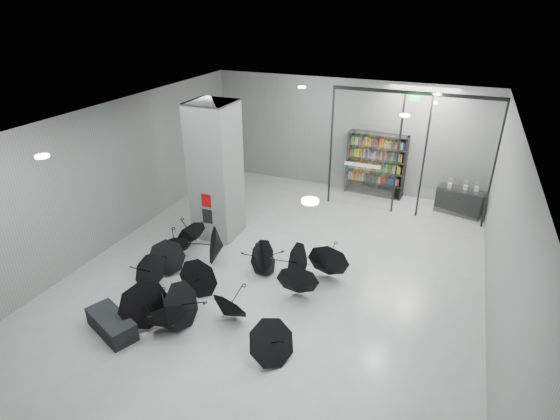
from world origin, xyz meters
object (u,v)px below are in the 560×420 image
at_px(column, 216,171).
at_px(bench, 112,324).
at_px(umbrella_cluster, 223,281).
at_px(shop_counter, 459,201).
at_px(bookshelf, 376,165).

distance_m(column, bench, 5.10).
relative_size(bench, umbrella_cluster, 0.25).
relative_size(shop_counter, umbrella_cluster, 0.27).
height_order(column, bench, column).
xyz_separation_m(bench, bookshelf, (3.67, 9.52, 0.92)).
bearing_deg(bookshelf, shop_counter, -6.05).
xyz_separation_m(column, umbrella_cluster, (1.57, -2.59, -1.69)).
relative_size(column, shop_counter, 2.76).
bearing_deg(bookshelf, bench, -106.77).
distance_m(column, bookshelf, 6.10).
distance_m(column, umbrella_cluster, 3.46).
distance_m(shop_counter, umbrella_cluster, 8.50).
bearing_deg(bookshelf, column, -123.85).
height_order(bookshelf, umbrella_cluster, bookshelf).
bearing_deg(umbrella_cluster, column, 121.23).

